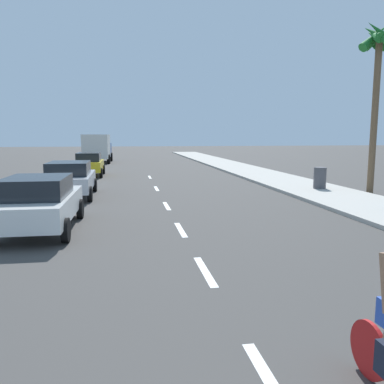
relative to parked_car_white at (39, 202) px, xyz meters
The scene contains 13 objects.
ground_plane 9.17m from the parked_car_white, 64.03° to the left, with size 160.00×160.00×0.00m, color #423F3D.
sidewalk_strip 15.44m from the parked_car_white, 41.47° to the left, with size 3.60×80.00×0.14m, color #B2ADA3.
lane_stripe_2 5.84m from the parked_car_white, 46.22° to the right, with size 0.16×1.80×0.01m, color white.
lane_stripe_3 4.13m from the parked_car_white, ahead, with size 0.16×1.80×0.01m, color white.
lane_stripe_4 5.30m from the parked_car_white, 40.12° to the left, with size 0.16×1.80×0.01m, color white.
lane_stripe_5 9.42m from the parked_car_white, 64.76° to the left, with size 0.16×1.80×0.01m, color white.
lane_stripe_6 14.77m from the parked_car_white, 74.27° to the left, with size 0.16×1.80×0.01m, color white.
parked_car_white is the anchor object (origin of this frame).
parked_car_silver 6.38m from the parked_car_white, 89.95° to the left, with size 2.14×4.60×1.57m.
parked_car_yellow 15.65m from the parked_car_white, 89.83° to the left, with size 1.89×4.04×1.57m.
delivery_truck 29.04m from the parked_car_white, 90.59° to the left, with size 2.80×6.30×2.80m.
palm_tree_mid 15.82m from the parked_car_white, 20.65° to the left, with size 1.80×1.76×7.97m.
trash_bin_far 13.38m from the parked_car_white, 27.80° to the left, with size 0.60×0.60×1.04m, color #47474C.
Camera 1 is at (-1.53, 0.09, 2.72)m, focal length 37.01 mm.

